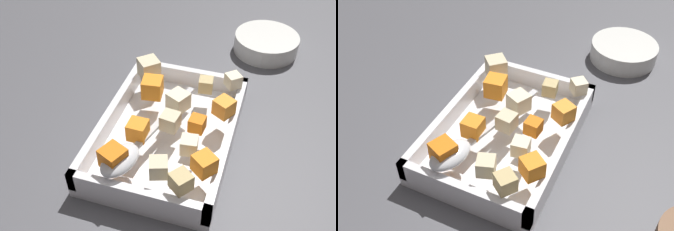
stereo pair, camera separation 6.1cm
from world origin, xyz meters
The scene contains 18 objects.
ground_plane centered at (0.00, 0.00, 0.00)m, with size 4.00×4.00×0.00m, color #4C4C51.
baking_dish centered at (-0.01, 0.02, 0.01)m, with size 0.29×0.20×0.05m.
carrot_chunk_mid_right centered at (-0.05, 0.05, 0.06)m, with size 0.03×0.03×0.03m, color orange.
carrot_chunk_near_right centered at (-0.11, 0.06, 0.06)m, with size 0.03×0.03×0.03m, color orange.
carrot_chunk_heap_top centered at (0.03, -0.06, 0.06)m, with size 0.03×0.03×0.03m, color orange.
carrot_chunk_near_left centered at (-0.09, -0.06, 0.06)m, with size 0.03×0.03×0.03m, color orange.
carrot_chunk_corner_ne centered at (0.04, 0.06, 0.06)m, with size 0.03×0.03×0.03m, color orange.
carrot_chunk_corner_sw centered at (-0.01, -0.03, 0.06)m, with size 0.02×0.02×0.02m, color orange.
potato_chunk_under_handle centered at (0.09, 0.08, 0.06)m, with size 0.03×0.03×0.03m, color beige.
potato_chunk_heap_side centered at (0.03, 0.01, 0.06)m, with size 0.03×0.03×0.03m, color beige.
potato_chunk_front_center centered at (-0.06, -0.03, 0.06)m, with size 0.02×0.02×0.02m, color beige.
potato_chunk_near_spoon centered at (-0.12, -0.03, 0.06)m, with size 0.02×0.02×0.02m, color tan.
potato_chunk_far_left centered at (0.08, -0.02, 0.06)m, with size 0.02×0.02×0.02m, color tan.
potato_chunk_corner_se centered at (0.11, -0.06, 0.06)m, with size 0.02×0.02×0.02m, color beige.
potato_chunk_mid_left centered at (-0.02, 0.01, 0.06)m, with size 0.03×0.03×0.03m, color beige.
potato_chunk_far_right centered at (-0.11, 0.00, 0.06)m, with size 0.02×0.02×0.02m, color beige.
serving_spoon centered at (-0.10, 0.05, 0.06)m, with size 0.22×0.08×0.02m.
small_prep_bowl centered at (0.31, -0.09, 0.02)m, with size 0.13×0.13×0.04m, color silver.
Camera 2 is at (-0.42, -0.17, 0.47)m, focal length 43.50 mm.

